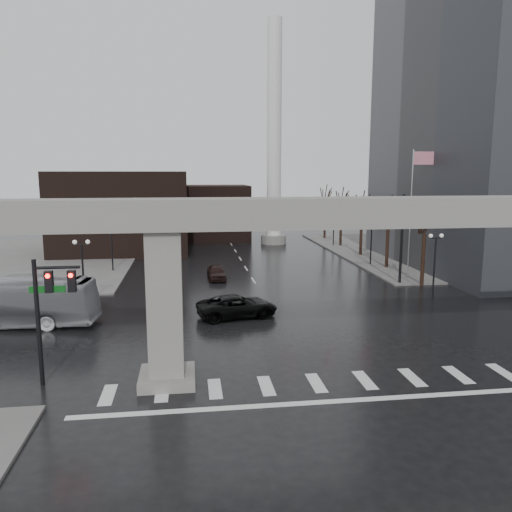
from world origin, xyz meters
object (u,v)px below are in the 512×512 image
(far_car, at_px, (216,272))
(pickup_truck, at_px, (237,306))
(signal_mast_arm, at_px, (361,220))
(city_bus, at_px, (6,302))

(far_car, bearing_deg, pickup_truck, -88.84)
(signal_mast_arm, height_order, far_car, signal_mast_arm)
(signal_mast_arm, height_order, pickup_truck, signal_mast_arm)
(city_bus, relative_size, far_car, 2.92)
(far_car, bearing_deg, signal_mast_arm, -21.02)
(pickup_truck, distance_m, city_bus, 15.07)
(signal_mast_arm, relative_size, pickup_truck, 2.19)
(signal_mast_arm, distance_m, city_bus, 28.28)
(pickup_truck, distance_m, far_car, 12.61)
(pickup_truck, bearing_deg, city_bus, 78.47)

